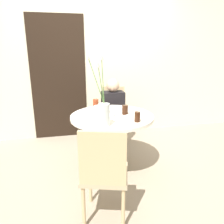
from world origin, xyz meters
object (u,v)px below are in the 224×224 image
(chair_far_back, at_px, (104,171))
(drink_glass_0, at_px, (137,117))
(chair_left_flank, at_px, (113,111))
(flower_vase, at_px, (103,110))
(drink_glass_2, at_px, (125,110))
(birthday_cake, at_px, (101,110))
(drink_glass_1, at_px, (96,104))
(side_plate, at_px, (132,117))
(person_woman, at_px, (113,114))

(chair_far_back, xyz_separation_m, drink_glass_0, (0.49, 0.58, 0.27))
(chair_left_flank, relative_size, drink_glass_0, 8.02)
(flower_vase, distance_m, drink_glass_2, 0.51)
(drink_glass_0, bearing_deg, flower_vase, -172.82)
(birthday_cake, relative_size, flower_vase, 0.26)
(birthday_cake, bearing_deg, drink_glass_1, 99.20)
(drink_glass_1, bearing_deg, chair_far_back, -95.43)
(birthday_cake, xyz_separation_m, drink_glass_0, (0.34, -0.43, 0.01))
(chair_left_flank, bearing_deg, flower_vase, -93.61)
(side_plate, xyz_separation_m, drink_glass_2, (-0.05, 0.15, 0.05))
(birthday_cake, relative_size, person_woman, 0.18)
(birthday_cake, relative_size, drink_glass_0, 1.71)
(flower_vase, distance_m, drink_glass_0, 0.41)
(drink_glass_1, relative_size, drink_glass_2, 1.15)
(chair_far_back, relative_size, person_woman, 0.85)
(chair_left_flank, distance_m, birthday_cake, 0.88)
(side_plate, height_order, drink_glass_0, drink_glass_0)
(drink_glass_1, distance_m, person_woman, 0.59)
(chair_left_flank, bearing_deg, birthday_cake, -99.63)
(side_plate, height_order, drink_glass_1, drink_glass_1)
(chair_left_flank, bearing_deg, drink_glass_2, -79.70)
(birthday_cake, relative_size, side_plate, 0.92)
(chair_left_flank, relative_size, drink_glass_1, 6.88)
(person_woman, bearing_deg, birthday_cake, -115.36)
(flower_vase, xyz_separation_m, drink_glass_1, (0.02, 0.70, -0.11))
(flower_vase, bearing_deg, side_plate, 28.80)
(person_woman, bearing_deg, chair_left_flank, 76.50)
(birthday_cake, height_order, person_woman, person_woman)
(side_plate, relative_size, drink_glass_0, 1.85)
(drink_glass_0, bearing_deg, chair_far_back, -130.14)
(birthday_cake, distance_m, drink_glass_2, 0.31)
(side_plate, height_order, person_woman, person_woman)
(drink_glass_1, distance_m, drink_glass_2, 0.46)
(drink_glass_1, bearing_deg, person_woman, 50.77)
(chair_far_back, distance_m, side_plate, 0.91)
(chair_far_back, bearing_deg, drink_glass_1, -78.69)
(side_plate, bearing_deg, chair_far_back, -122.93)
(side_plate, relative_size, person_woman, 0.20)
(side_plate, bearing_deg, drink_glass_2, 107.59)
(flower_vase, bearing_deg, chair_left_flank, 72.89)
(drink_glass_0, height_order, drink_glass_2, drink_glass_2)
(birthday_cake, distance_m, person_woman, 0.73)
(birthday_cake, height_order, flower_vase, flower_vase)
(chair_left_flank, bearing_deg, person_woman, -90.00)
(chair_far_back, height_order, side_plate, chair_far_back)
(side_plate, bearing_deg, flower_vase, -151.20)
(chair_far_back, bearing_deg, chair_left_flank, -88.38)
(birthday_cake, bearing_deg, drink_glass_2, -23.86)
(chair_left_flank, distance_m, drink_glass_2, 0.94)
(drink_glass_1, xyz_separation_m, drink_glass_2, (0.32, -0.34, -0.01))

